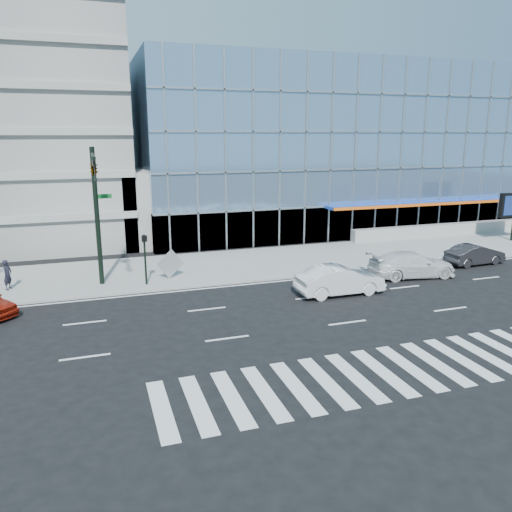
{
  "coord_description": "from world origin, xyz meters",
  "views": [
    {
      "loc": [
        -11.34,
        -23.97,
        8.86
      ],
      "look_at": [
        -2.3,
        3.0,
        1.86
      ],
      "focal_mm": 35.0,
      "sensor_mm": 36.0,
      "label": 1
    }
  ],
  "objects_px": {
    "ped_signal_post": "(145,252)",
    "white_sedan": "(340,280)",
    "pedestrian": "(8,275)",
    "tilted_panel": "(170,264)",
    "dark_sedan": "(475,255)",
    "traffic_signal": "(95,185)",
    "white_suv": "(412,264)"
  },
  "relations": [
    {
      "from": "dark_sedan",
      "to": "ped_signal_post",
      "type": "bearing_deg",
      "value": 81.55
    },
    {
      "from": "dark_sedan",
      "to": "pedestrian",
      "type": "relative_size",
      "value": 2.46
    },
    {
      "from": "pedestrian",
      "to": "tilted_panel",
      "type": "bearing_deg",
      "value": -70.6
    },
    {
      "from": "dark_sedan",
      "to": "tilted_panel",
      "type": "xyz_separation_m",
      "value": [
        -20.63,
        2.86,
        0.35
      ]
    },
    {
      "from": "pedestrian",
      "to": "dark_sedan",
      "type": "bearing_deg",
      "value": -73.28
    },
    {
      "from": "tilted_panel",
      "to": "white_sedan",
      "type": "bearing_deg",
      "value": -53.63
    },
    {
      "from": "white_suv",
      "to": "dark_sedan",
      "type": "distance_m",
      "value": 6.12
    },
    {
      "from": "ped_signal_post",
      "to": "tilted_panel",
      "type": "height_order",
      "value": "ped_signal_post"
    },
    {
      "from": "dark_sedan",
      "to": "traffic_signal",
      "type": "bearing_deg",
      "value": 82.92
    },
    {
      "from": "ped_signal_post",
      "to": "white_sedan",
      "type": "height_order",
      "value": "ped_signal_post"
    },
    {
      "from": "traffic_signal",
      "to": "white_sedan",
      "type": "height_order",
      "value": "traffic_signal"
    },
    {
      "from": "traffic_signal",
      "to": "dark_sedan",
      "type": "bearing_deg",
      "value": -3.63
    },
    {
      "from": "traffic_signal",
      "to": "pedestrian",
      "type": "distance_m",
      "value": 7.5
    },
    {
      "from": "pedestrian",
      "to": "white_sedan",
      "type": "bearing_deg",
      "value": -86.45
    },
    {
      "from": "pedestrian",
      "to": "traffic_signal",
      "type": "bearing_deg",
      "value": -87.29
    },
    {
      "from": "traffic_signal",
      "to": "dark_sedan",
      "type": "height_order",
      "value": "traffic_signal"
    },
    {
      "from": "white_sedan",
      "to": "pedestrian",
      "type": "height_order",
      "value": "pedestrian"
    },
    {
      "from": "traffic_signal",
      "to": "ped_signal_post",
      "type": "bearing_deg",
      "value": 8.52
    },
    {
      "from": "ped_signal_post",
      "to": "tilted_panel",
      "type": "distance_m",
      "value": 2.12
    },
    {
      "from": "traffic_signal",
      "to": "white_suv",
      "type": "xyz_separation_m",
      "value": [
        18.7,
        -2.77,
        -5.36
      ]
    },
    {
      "from": "ped_signal_post",
      "to": "dark_sedan",
      "type": "distance_m",
      "value": 22.34
    },
    {
      "from": "traffic_signal",
      "to": "dark_sedan",
      "type": "distance_m",
      "value": 25.35
    },
    {
      "from": "ped_signal_post",
      "to": "white_sedan",
      "type": "bearing_deg",
      "value": -25.55
    },
    {
      "from": "dark_sedan",
      "to": "white_sedan",
      "type": "bearing_deg",
      "value": 100.3
    },
    {
      "from": "pedestrian",
      "to": "ped_signal_post",
      "type": "bearing_deg",
      "value": -78.16
    },
    {
      "from": "traffic_signal",
      "to": "white_sedan",
      "type": "relative_size",
      "value": 1.6
    },
    {
      "from": "ped_signal_post",
      "to": "white_sedan",
      "type": "relative_size",
      "value": 0.6
    },
    {
      "from": "white_suv",
      "to": "tilted_panel",
      "type": "distance_m",
      "value": 15.18
    },
    {
      "from": "traffic_signal",
      "to": "ped_signal_post",
      "type": "relative_size",
      "value": 2.67
    },
    {
      "from": "ped_signal_post",
      "to": "traffic_signal",
      "type": "bearing_deg",
      "value": -171.48
    },
    {
      "from": "white_suv",
      "to": "pedestrian",
      "type": "relative_size",
      "value": 3.18
    },
    {
      "from": "white_sedan",
      "to": "dark_sedan",
      "type": "bearing_deg",
      "value": -76.07
    }
  ]
}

